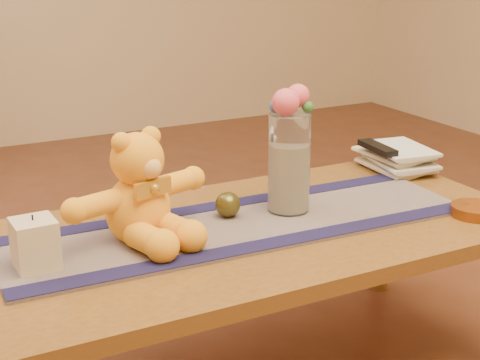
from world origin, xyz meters
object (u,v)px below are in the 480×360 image
bronze_ball (228,204)px  book_bottom (374,170)px  teddy_bear (137,187)px  tv_remote (378,148)px  pillar_candle (35,243)px  glass_vase (289,163)px  amber_dish (475,210)px

bronze_ball → book_bottom: size_ratio=0.30×
bronze_ball → teddy_bear: bearing=-175.1°
book_bottom → bronze_ball: bearing=-164.1°
teddy_bear → tv_remote: size_ratio=2.32×
teddy_bear → book_bottom: (0.83, 0.16, -0.12)m
book_bottom → tv_remote: 0.08m
pillar_candle → glass_vase: size_ratio=0.42×
pillar_candle → book_bottom: size_ratio=0.49×
pillar_candle → tv_remote: pillar_candle is taller
glass_vase → bronze_ball: glass_vase is taller
glass_vase → bronze_ball: size_ratio=3.94×
book_bottom → tv_remote: (-0.00, -0.01, 0.07)m
glass_vase → book_bottom: glass_vase is taller
teddy_bear → glass_vase: (0.41, -0.01, 0.00)m
teddy_bear → tv_remote: (0.83, 0.15, -0.05)m
amber_dish → book_bottom: bearing=90.6°
teddy_bear → pillar_candle: bearing=176.3°
teddy_bear → glass_vase: size_ratio=1.43×
book_bottom → amber_dish: bearing=-87.1°
glass_vase → bronze_ball: bearing=169.0°
pillar_candle → glass_vase: bearing=3.8°
glass_vase → bronze_ball: 0.19m
amber_dish → glass_vase: bearing=149.8°
tv_remote → amber_dish: bearing=-83.9°
teddy_bear → tv_remote: bearing=-5.4°
teddy_bear → amber_dish: 0.88m
glass_vase → tv_remote: glass_vase is taller
bronze_ball → glass_vase: bearing=-11.0°
bronze_ball → tv_remote: tv_remote is taller
tv_remote → bronze_ball: bearing=-162.0°
teddy_bear → glass_vase: bearing=-17.2°
pillar_candle → bronze_ball: pillar_candle is taller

